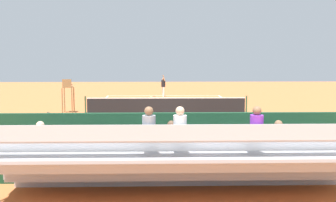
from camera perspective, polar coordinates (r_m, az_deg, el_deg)
ground_plane at (r=25.44m, az=-0.24°, el=-1.67°), size 60.00×60.00×0.00m
court_line_markings at (r=25.48m, az=-0.24°, el=-1.65°), size 10.10×22.20×0.01m
tennis_net at (r=25.37m, az=-0.24°, el=-0.55°), size 10.30×0.10×1.07m
backdrop_wall at (r=11.49m, az=1.33°, el=-6.62°), size 18.00×0.16×2.00m
bleacher_stand at (r=10.16m, az=1.44°, el=-8.63°), size 9.06×2.40×2.48m
umpire_chair at (r=25.97m, az=-14.05°, el=1.22°), size 0.67×0.67×2.14m
courtside_bench at (r=12.50m, az=9.04°, el=-7.71°), size 1.80×0.40×0.93m
equipment_bag at (r=12.28m, az=0.99°, el=-9.72°), size 0.90×0.36×0.36m
tennis_player at (r=35.43m, az=-0.67°, el=2.28°), size 0.43×0.55×1.93m
tennis_racket at (r=35.41m, az=-2.37°, el=0.65°), size 0.58×0.40×0.03m
tennis_ball_near at (r=33.97m, az=-2.10°, el=0.43°), size 0.07×0.07×0.07m
tennis_ball_far at (r=32.58m, az=3.62°, el=0.17°), size 0.07×0.07×0.07m
line_judge at (r=12.53m, az=-17.04°, el=-5.73°), size 0.38×0.54×1.93m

